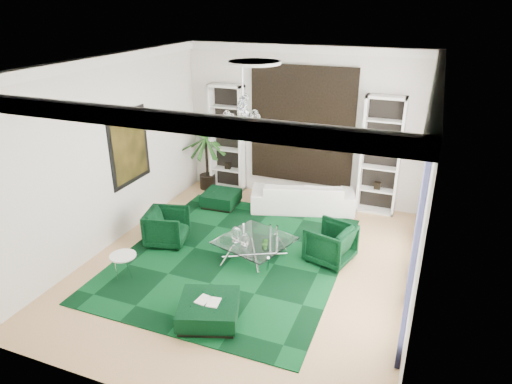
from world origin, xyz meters
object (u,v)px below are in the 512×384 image
at_px(armchair_right, 330,243).
at_px(ottoman_front, 209,311).
at_px(sofa, 303,196).
at_px(armchair_left, 167,227).
at_px(ottoman_side, 221,199).
at_px(palm, 206,147).
at_px(coffee_table, 255,249).
at_px(side_table, 124,267).

height_order(armchair_right, ottoman_front, armchair_right).
height_order(sofa, ottoman_front, sofa).
distance_m(armchair_left, ottoman_side, 2.12).
distance_m(armchair_left, palm, 3.17).
xyz_separation_m(armchair_left, coffee_table, (1.95, 0.06, -0.16)).
height_order(ottoman_front, palm, palm).
relative_size(armchair_left, palm, 0.35).
distance_m(ottoman_side, side_table, 3.52).
relative_size(coffee_table, ottoman_side, 1.52).
xyz_separation_m(sofa, armchair_right, (1.15, -2.09, 0.02)).
bearing_deg(coffee_table, ottoman_side, 129.86).
relative_size(sofa, palm, 1.06).
bearing_deg(ottoman_side, armchair_left, -96.77).
xyz_separation_m(armchair_right, ottoman_front, (-1.38, -2.50, -0.19)).
height_order(coffee_table, palm, palm).
xyz_separation_m(coffee_table, side_table, (-2.00, -1.47, 0.02)).
distance_m(armchair_right, palm, 4.70).
bearing_deg(armchair_right, sofa, -135.57).
xyz_separation_m(ottoman_front, side_table, (-2.00, 0.54, 0.05)).
distance_m(coffee_table, ottoman_front, 2.01).
distance_m(armchair_left, side_table, 1.42).
height_order(coffee_table, side_table, side_table).
bearing_deg(ottoman_side, armchair_right, -26.64).
relative_size(sofa, armchair_right, 2.94).
relative_size(armchair_right, ottoman_side, 1.02).
bearing_deg(ottoman_side, coffee_table, -50.14).
height_order(armchair_right, side_table, armchair_right).
bearing_deg(armchair_left, ottoman_front, -149.02).
distance_m(coffee_table, palm, 4.01).
distance_m(sofa, coffee_table, 2.59).
xyz_separation_m(sofa, ottoman_front, (-0.23, -4.59, -0.17)).
bearing_deg(palm, armchair_right, -32.24).
height_order(sofa, side_table, sofa).
distance_m(armchair_right, coffee_table, 1.48).
distance_m(sofa, palm, 2.91).
height_order(ottoman_side, ottoman_front, ottoman_front).
height_order(side_table, palm, palm).
distance_m(side_table, palm, 4.56).
relative_size(sofa, ottoman_side, 2.99).
bearing_deg(coffee_table, ottoman_front, -89.97).
relative_size(coffee_table, side_table, 2.60).
height_order(armchair_left, coffee_table, armchair_left).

